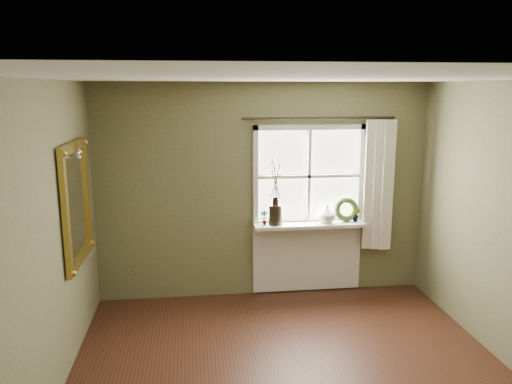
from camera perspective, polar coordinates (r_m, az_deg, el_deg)
The scene contains 14 objects.
ceiling at distance 3.68m, azimuth 6.05°, elevation 12.84°, with size 4.50×4.50×0.00m, color silver.
wall_back at distance 6.07m, azimuth 0.79°, elevation 0.15°, with size 4.00×0.10×2.60m, color #666643.
wall_left at distance 3.98m, azimuth -24.81°, elevation -7.33°, with size 0.10×4.50×2.60m, color #666643.
window_frame at distance 6.07m, azimuth 6.04°, elevation 1.81°, with size 1.36×0.06×1.24m.
window_sill at distance 6.09m, azimuth 6.16°, elevation -3.75°, with size 1.36×0.26×0.04m, color silver.
window_apron at distance 6.33m, azimuth 5.84°, elevation -7.32°, with size 1.36×0.04×0.88m, color silver.
dark_jug at distance 5.97m, azimuth 2.23°, elevation -2.60°, with size 0.17×0.17×0.24m, color black.
cream_vase at distance 6.11m, azimuth 8.10°, elevation -2.49°, with size 0.21×0.21×0.22m, color silver.
wreath at distance 6.22m, azimuth 10.25°, elevation -2.27°, with size 0.30×0.30×0.07m, color #324920.
potted_plant_left at distance 5.96m, azimuth 0.94°, elevation -2.95°, with size 0.09×0.06×0.18m, color #324920.
potted_plant_right at distance 6.23m, azimuth 11.38°, elevation -2.57°, with size 0.09×0.08×0.17m, color #324920.
curtain at distance 6.24m, azimuth 13.75°, elevation 0.74°, with size 0.36×0.12×1.59m, color beige.
curtain_rod at distance 5.95m, azimuth 7.27°, elevation 8.37°, with size 0.03×0.03×1.84m, color black.
gilt_mirror at distance 5.11m, azimuth -19.83°, elevation -1.18°, with size 0.10×0.99×1.18m.
Camera 1 is at (-0.84, -3.58, 2.53)m, focal length 35.00 mm.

